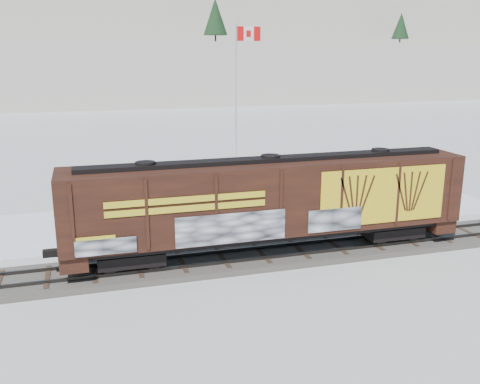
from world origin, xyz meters
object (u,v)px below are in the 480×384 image
object	(u,v)px
flagpole	(237,129)
hopper_railcar	(270,199)
car_white	(250,205)
car_silver	(104,225)
car_dark	(314,204)

from	to	relation	value
flagpole	hopper_railcar	bearing A→B (deg)	-99.95
car_white	flagpole	bearing A→B (deg)	-9.95
car_silver	car_dark	distance (m)	12.72
flagpole	car_dark	size ratio (longest dim) A/B	2.25
flagpole	car_white	xyz separation A→B (m)	(-1.49, -7.92, -3.56)
hopper_railcar	car_silver	xyz separation A→B (m)	(-7.66, 5.54, -2.33)
car_silver	car_dark	xyz separation A→B (m)	(12.72, 0.44, 0.09)
car_silver	car_dark	bearing A→B (deg)	-88.26
car_dark	flagpole	bearing A→B (deg)	26.64
car_silver	car_white	distance (m)	8.75
car_silver	car_dark	size ratio (longest dim) A/B	0.75
hopper_railcar	car_dark	bearing A→B (deg)	49.75
hopper_railcar	flagpole	world-z (taller)	flagpole
car_silver	car_white	size ratio (longest dim) A/B	0.78
car_white	car_dark	world-z (taller)	car_white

